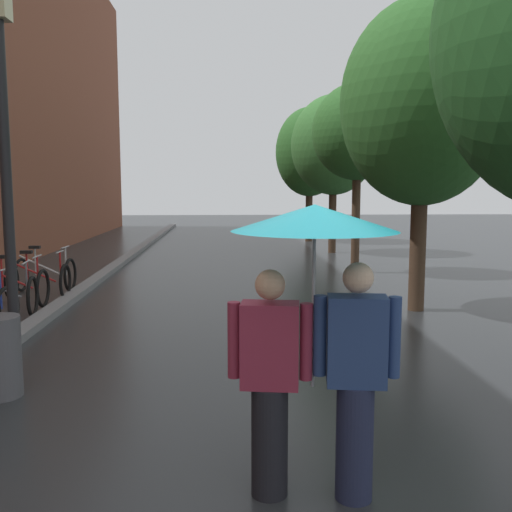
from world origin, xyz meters
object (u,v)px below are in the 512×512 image
at_px(parked_bicycle_6, 38,280).
at_px(street_tree_2, 358,133).
at_px(parked_bicycle_5, 14,287).
at_px(street_tree_3, 334,145).
at_px(parked_bicycle_4, 0,296).
at_px(street_tree_1, 423,103).
at_px(parked_bicycle_7, 46,274).
at_px(street_lamp_post, 5,158).
at_px(street_tree_4, 310,152).
at_px(couple_under_umbrella, 314,305).

bearing_deg(parked_bicycle_6, street_tree_2, 24.57).
bearing_deg(parked_bicycle_5, street_tree_3, 48.41).
bearing_deg(parked_bicycle_4, street_tree_1, 2.18).
xyz_separation_m(street_tree_2, parked_bicycle_7, (-7.03, -2.29, -3.13)).
relative_size(parked_bicycle_6, street_lamp_post, 0.25).
relative_size(street_tree_1, parked_bicycle_4, 4.66).
bearing_deg(street_lamp_post, parked_bicycle_4, 113.94).
bearing_deg(parked_bicycle_7, street_tree_2, 18.05).
bearing_deg(street_lamp_post, street_tree_3, 64.18).
xyz_separation_m(street_tree_4, street_lamp_post, (-5.67, -16.10, -1.02)).
xyz_separation_m(street_tree_2, street_tree_3, (0.22, 4.37, -0.01)).
distance_m(parked_bicycle_4, parked_bicycle_5, 0.85).
xyz_separation_m(parked_bicycle_4, street_lamp_post, (1.36, -3.06, 2.12)).
bearing_deg(parked_bicycle_5, parked_bicycle_4, -84.42).
relative_size(street_tree_2, parked_bicycle_5, 4.35).
relative_size(parked_bicycle_6, couple_under_umbrella, 0.53).
relative_size(street_tree_3, street_lamp_post, 1.20).
distance_m(street_tree_1, parked_bicycle_6, 7.81).
bearing_deg(street_tree_4, street_lamp_post, -109.40).
height_order(street_tree_1, street_lamp_post, street_tree_1).
relative_size(parked_bicycle_7, street_lamp_post, 0.26).
bearing_deg(street_tree_1, street_tree_4, 90.37).
distance_m(street_tree_4, couple_under_umbrella, 19.03).
height_order(parked_bicycle_6, couple_under_umbrella, couple_under_umbrella).
bearing_deg(parked_bicycle_7, street_tree_1, -16.86).
distance_m(parked_bicycle_4, parked_bicycle_6, 1.57).
bearing_deg(parked_bicycle_6, street_tree_4, 58.93).
distance_m(parked_bicycle_4, couple_under_umbrella, 7.24).
bearing_deg(couple_under_umbrella, parked_bicycle_6, 120.38).
relative_size(street_tree_4, parked_bicycle_6, 4.85).
height_order(parked_bicycle_7, couple_under_umbrella, couple_under_umbrella).
bearing_deg(street_tree_4, parked_bicycle_4, -118.32).
bearing_deg(parked_bicycle_4, street_lamp_post, -66.06).
xyz_separation_m(street_tree_4, parked_bicycle_5, (-7.11, -12.19, -3.13)).
xyz_separation_m(street_tree_1, parked_bicycle_5, (-7.19, 0.57, -3.21)).
relative_size(parked_bicycle_4, parked_bicycle_6, 1.06).
relative_size(parked_bicycle_4, couple_under_umbrella, 0.56).
bearing_deg(street_tree_1, street_tree_2, 91.20).
bearing_deg(street_tree_2, street_tree_3, 87.13).
height_order(street_tree_2, parked_bicycle_7, street_tree_2).
bearing_deg(parked_bicycle_6, street_tree_1, -10.50).
height_order(street_tree_4, parked_bicycle_7, street_tree_4).
distance_m(street_tree_3, street_tree_4, 3.95).
xyz_separation_m(parked_bicycle_5, parked_bicycle_7, (0.07, 1.59, 0.00)).
bearing_deg(street_tree_3, couple_under_umbrella, -101.00).
xyz_separation_m(street_tree_1, street_tree_3, (0.13, 8.82, -0.08)).
height_order(couple_under_umbrella, street_lamp_post, street_lamp_post).
distance_m(street_tree_1, parked_bicycle_7, 8.11).
distance_m(street_tree_2, parked_bicycle_5, 8.68).
relative_size(parked_bicycle_5, parked_bicycle_6, 1.00).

